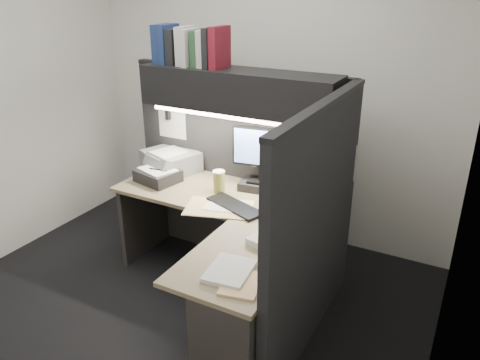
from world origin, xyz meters
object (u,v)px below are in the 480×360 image
(overhead_shelf, at_px, (238,90))
(monitor, at_px, (262,166))
(coffee_cup, at_px, (219,182))
(desk, at_px, (224,273))
(printer, at_px, (171,161))
(keyboard, at_px, (235,206))
(telephone, at_px, (313,195))
(notebook_stack, at_px, (158,176))

(overhead_shelf, bearing_deg, monitor, 3.82)
(overhead_shelf, height_order, coffee_cup, overhead_shelf)
(desk, xyz_separation_m, printer, (-0.96, 0.77, 0.37))
(keyboard, bearing_deg, desk, -51.53)
(telephone, relative_size, coffee_cup, 1.47)
(telephone, bearing_deg, notebook_stack, -149.92)
(keyboard, xyz_separation_m, coffee_cup, (-0.24, 0.18, 0.07))
(monitor, bearing_deg, keyboard, -103.27)
(desk, xyz_separation_m, notebook_stack, (-0.92, 0.52, 0.34))
(desk, bearing_deg, coffee_cup, 122.76)
(overhead_shelf, xyz_separation_m, monitor, (0.21, 0.01, -0.57))
(telephone, relative_size, printer, 0.57)
(overhead_shelf, relative_size, printer, 3.60)
(keyboard, xyz_separation_m, notebook_stack, (-0.79, 0.13, 0.04))
(keyboard, bearing_deg, telephone, 60.59)
(keyboard, distance_m, coffee_cup, 0.31)
(monitor, relative_size, keyboard, 1.07)
(notebook_stack, bearing_deg, overhead_shelf, 20.70)
(monitor, bearing_deg, coffee_cup, -152.51)
(desk, distance_m, notebook_stack, 1.11)
(telephone, distance_m, coffee_cup, 0.73)
(desk, relative_size, telephone, 6.93)
(overhead_shelf, bearing_deg, keyboard, -64.53)
(coffee_cup, xyz_separation_m, printer, (-0.60, 0.20, 0.00))
(monitor, xyz_separation_m, keyboard, (-0.03, -0.38, -0.19))
(overhead_shelf, xyz_separation_m, printer, (-0.66, 0.02, -0.68))
(overhead_shelf, relative_size, telephone, 6.32)
(printer, bearing_deg, monitor, 18.92)
(coffee_cup, bearing_deg, printer, 161.23)
(monitor, relative_size, coffee_cup, 3.03)
(overhead_shelf, xyz_separation_m, notebook_stack, (-0.62, -0.23, -0.72))
(monitor, distance_m, coffee_cup, 0.35)
(telephone, bearing_deg, monitor, -160.43)
(desk, relative_size, monitor, 3.35)
(overhead_shelf, distance_m, keyboard, 0.86)
(telephone, xyz_separation_m, notebook_stack, (-1.25, -0.25, 0.00))
(desk, relative_size, printer, 3.95)
(overhead_shelf, xyz_separation_m, telephone, (0.63, 0.02, -0.72))
(desk, bearing_deg, overhead_shelf, 111.79)
(printer, bearing_deg, overhead_shelf, 17.61)
(monitor, height_order, telephone, monitor)
(notebook_stack, bearing_deg, coffee_cup, 5.12)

